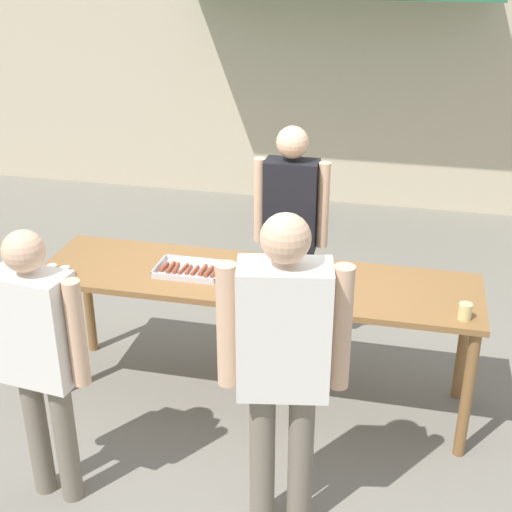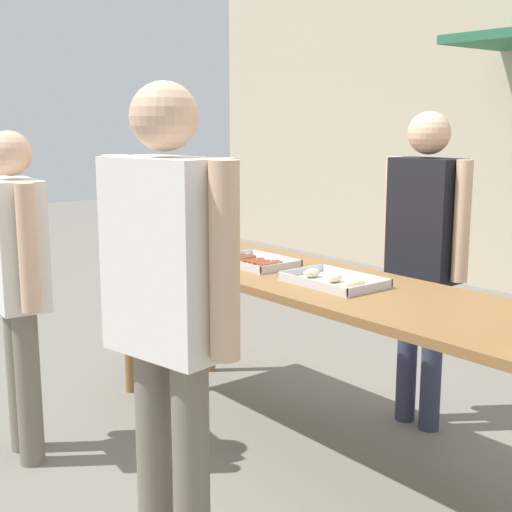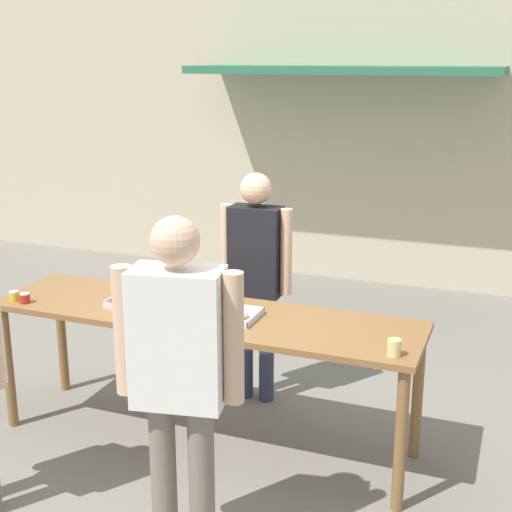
{
  "view_description": "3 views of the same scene",
  "coord_description": "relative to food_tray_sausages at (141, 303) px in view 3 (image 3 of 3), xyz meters",
  "views": [
    {
      "loc": [
        0.91,
        -4.0,
        3.0
      ],
      "look_at": [
        0.0,
        0.0,
        1.08
      ],
      "focal_mm": 50.0,
      "sensor_mm": 36.0,
      "label": 1
    },
    {
      "loc": [
        2.49,
        -2.38,
        1.69
      ],
      "look_at": [
        -0.44,
        -0.03,
        0.98
      ],
      "focal_mm": 50.0,
      "sensor_mm": 36.0,
      "label": 2
    },
    {
      "loc": [
        1.89,
        -3.94,
        2.53
      ],
      "look_at": [
        0.1,
        0.71,
        1.13
      ],
      "focal_mm": 50.0,
      "sensor_mm": 36.0,
      "label": 3
    }
  ],
  "objects": [
    {
      "name": "ground_plane",
      "position": [
        0.44,
        0.03,
        -0.94
      ],
      "size": [
        24.0,
        24.0,
        0.0
      ],
      "primitive_type": "plane",
      "color": "slate"
    },
    {
      "name": "condiment_jar_mustard",
      "position": [
        -0.85,
        -0.23,
        0.02
      ],
      "size": [
        0.07,
        0.07,
        0.07
      ],
      "color": "gold",
      "rests_on": "serving_table"
    },
    {
      "name": "food_tray_buns",
      "position": [
        0.6,
        -0.0,
        0.0
      ],
      "size": [
        0.47,
        0.3,
        0.06
      ],
      "color": "silver",
      "rests_on": "serving_table"
    },
    {
      "name": "person_customer_with_cup",
      "position": [
        0.83,
        -1.06,
        0.14
      ],
      "size": [
        0.64,
        0.32,
        1.82
      ],
      "rotation": [
        0.0,
        0.0,
        3.32
      ],
      "color": "#756B5B",
      "rests_on": "ground"
    },
    {
      "name": "condiment_jar_ketchup",
      "position": [
        -0.75,
        -0.24,
        0.02
      ],
      "size": [
        0.07,
        0.07,
        0.07
      ],
      "color": "#B22319",
      "rests_on": "serving_table"
    },
    {
      "name": "serving_table",
      "position": [
        0.44,
        0.03,
        -0.11
      ],
      "size": [
        2.86,
        0.74,
        0.93
      ],
      "color": "brown",
      "rests_on": "ground"
    },
    {
      "name": "building_facade_back",
      "position": [
        0.44,
        4.01,
        1.31
      ],
      "size": [
        12.0,
        1.11,
        4.5
      ],
      "color": "beige",
      "rests_on": "ground"
    },
    {
      "name": "food_tray_sausages",
      "position": [
        0.0,
        0.0,
        0.0
      ],
      "size": [
        0.43,
        0.29,
        0.04
      ],
      "color": "silver",
      "rests_on": "serving_table"
    },
    {
      "name": "beer_cup",
      "position": [
        1.73,
        -0.23,
        0.03
      ],
      "size": [
        0.08,
        0.08,
        0.1
      ],
      "color": "#DBC67A",
      "rests_on": "serving_table"
    },
    {
      "name": "person_server_behind_table",
      "position": [
        0.54,
        0.74,
        0.11
      ],
      "size": [
        0.55,
        0.23,
        1.74
      ],
      "rotation": [
        0.0,
        0.0,
        0.01
      ],
      "color": "#333851",
      "rests_on": "ground"
    }
  ]
}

